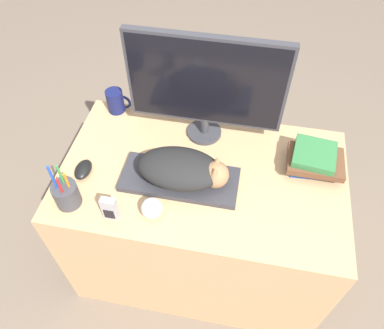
{
  "coord_description": "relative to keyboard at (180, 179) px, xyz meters",
  "views": [
    {
      "loc": [
        0.13,
        -0.57,
        1.89
      ],
      "look_at": [
        -0.04,
        0.32,
        0.79
      ],
      "focal_mm": 35.0,
      "sensor_mm": 36.0,
      "label": 1
    }
  ],
  "objects": [
    {
      "name": "ground_plane",
      "position": [
        0.08,
        -0.28,
        -0.74
      ],
      "size": [
        12.0,
        12.0,
        0.0
      ],
      "primitive_type": "plane",
      "color": "#6B5B4C"
    },
    {
      "name": "desk",
      "position": [
        0.08,
        0.06,
        -0.38
      ],
      "size": [
        1.13,
        0.67,
        0.73
      ],
      "color": "tan",
      "rests_on": "ground_plane"
    },
    {
      "name": "keyboard",
      "position": [
        0.0,
        0.0,
        0.0
      ],
      "size": [
        0.45,
        0.19,
        0.02
      ],
      "color": "#2D2D33",
      "rests_on": "desk"
    },
    {
      "name": "cat",
      "position": [
        0.02,
        -0.0,
        0.07
      ],
      "size": [
        0.35,
        0.19,
        0.12
      ],
      "color": "black",
      "rests_on": "keyboard"
    },
    {
      "name": "monitor",
      "position": [
        0.05,
        0.27,
        0.25
      ],
      "size": [
        0.61,
        0.15,
        0.47
      ],
      "color": "#333338",
      "rests_on": "desk"
    },
    {
      "name": "computer_mouse",
      "position": [
        -0.38,
        -0.03,
        0.01
      ],
      "size": [
        0.06,
        0.1,
        0.04
      ],
      "color": "black",
      "rests_on": "desk"
    },
    {
      "name": "coffee_mug",
      "position": [
        -0.37,
        0.35,
        0.04
      ],
      "size": [
        0.11,
        0.08,
        0.11
      ],
      "color": "#141947",
      "rests_on": "desk"
    },
    {
      "name": "pen_cup",
      "position": [
        -0.38,
        -0.17,
        0.04
      ],
      "size": [
        0.09,
        0.09,
        0.21
      ],
      "color": "#38383D",
      "rests_on": "desk"
    },
    {
      "name": "baseball",
      "position": [
        -0.07,
        -0.16,
        0.03
      ],
      "size": [
        0.08,
        0.08,
        0.08
      ],
      "color": "silver",
      "rests_on": "desk"
    },
    {
      "name": "phone",
      "position": [
        -0.21,
        -0.2,
        0.04
      ],
      "size": [
        0.05,
        0.03,
        0.11
      ],
      "color": "#99999E",
      "rests_on": "desk"
    },
    {
      "name": "book_stack",
      "position": [
        0.51,
        0.16,
        0.04
      ],
      "size": [
        0.22,
        0.18,
        0.09
      ],
      "color": "navy",
      "rests_on": "desk"
    }
  ]
}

